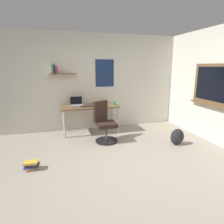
% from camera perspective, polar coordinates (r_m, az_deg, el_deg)
% --- Properties ---
extents(ground_plane, '(5.20, 5.20, 0.00)m').
position_cam_1_polar(ground_plane, '(3.47, 3.10, -16.58)').
color(ground_plane, '#9E9384').
rests_on(ground_plane, ground).
extents(wall_back, '(5.00, 0.30, 2.60)m').
position_cam_1_polar(wall_back, '(5.39, -5.37, 8.86)').
color(wall_back, silver).
rests_on(wall_back, ground).
extents(desk, '(1.50, 0.64, 0.72)m').
position_cam_1_polar(desk, '(5.06, -6.58, 1.09)').
color(desk, brown).
rests_on(desk, ground).
extents(office_chair, '(0.55, 0.56, 0.95)m').
position_cam_1_polar(office_chair, '(4.47, -2.25, -3.75)').
color(office_chair, black).
rests_on(office_chair, ground).
extents(laptop, '(0.31, 0.21, 0.23)m').
position_cam_1_polar(laptop, '(5.14, -10.61, 2.56)').
color(laptop, '#ADAFB5').
rests_on(laptop, desk).
extents(keyboard, '(0.37, 0.13, 0.02)m').
position_cam_1_polar(keyboard, '(4.95, -7.31, 1.74)').
color(keyboard, black).
rests_on(keyboard, desk).
extents(computer_mouse, '(0.10, 0.06, 0.03)m').
position_cam_1_polar(computer_mouse, '(5.00, -4.14, 2.01)').
color(computer_mouse, '#262628').
rests_on(computer_mouse, desk).
extents(coffee_mug, '(0.08, 0.08, 0.09)m').
position_cam_1_polar(coffee_mug, '(5.15, 0.58, 2.71)').
color(coffee_mug, '#338C4C').
rests_on(coffee_mug, desk).
extents(backpack, '(0.32, 0.22, 0.37)m').
position_cam_1_polar(backpack, '(4.57, 18.97, -7.06)').
color(backpack, '#232328').
rests_on(backpack, ground).
extents(book_stack_on_floor, '(0.26, 0.21, 0.16)m').
position_cam_1_polar(book_stack_on_floor, '(3.67, -22.95, -14.50)').
color(book_stack_on_floor, orange).
rests_on(book_stack_on_floor, ground).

